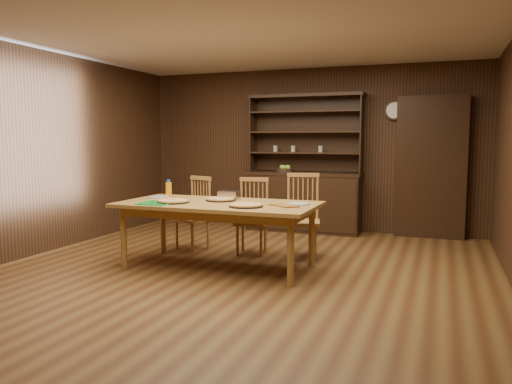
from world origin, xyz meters
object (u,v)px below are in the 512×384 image
at_px(dining_table, 218,208).
at_px(chair_left, 196,211).
at_px(china_hutch, 304,194).
at_px(chair_right, 303,212).
at_px(juice_bottle, 169,189).
at_px(chair_center, 253,214).

distance_m(dining_table, chair_left, 1.09).
bearing_deg(china_hutch, chair_left, -119.66).
height_order(chair_left, chair_right, chair_right).
height_order(china_hutch, juice_bottle, china_hutch).
xyz_separation_m(dining_table, chair_center, (0.10, 0.84, -0.17)).
distance_m(dining_table, chair_right, 1.18).
height_order(china_hutch, chair_center, china_hutch).
height_order(chair_center, juice_bottle, chair_center).
bearing_deg(dining_table, chair_left, 130.94).
relative_size(chair_center, juice_bottle, 4.57).
bearing_deg(juice_bottle, chair_right, 20.77).
relative_size(dining_table, chair_left, 2.30).
bearing_deg(dining_table, china_hutch, 83.38).
bearing_deg(chair_center, juice_bottle, -159.77).
relative_size(china_hutch, juice_bottle, 10.22).
relative_size(china_hutch, dining_table, 0.97).
xyz_separation_m(china_hutch, dining_table, (-0.30, -2.59, 0.09)).
distance_m(china_hutch, chair_left, 2.04).
xyz_separation_m(chair_center, chair_right, (0.64, 0.08, 0.04)).
height_order(dining_table, juice_bottle, juice_bottle).
xyz_separation_m(china_hutch, chair_right, (0.44, -1.67, -0.04)).
bearing_deg(juice_bottle, chair_center, 29.15).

